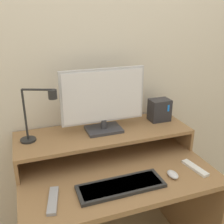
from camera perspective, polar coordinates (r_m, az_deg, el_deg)
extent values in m
cube|color=beige|center=(1.71, -4.12, 11.01)|extent=(6.00, 0.05, 2.50)
cube|color=olive|center=(1.56, 0.47, -12.24)|extent=(1.08, 0.72, 0.03)
cube|color=olive|center=(1.98, 15.54, -17.49)|extent=(0.03, 0.72, 0.67)
cube|color=olive|center=(1.61, -20.15, -9.39)|extent=(0.02, 0.36, 0.12)
cube|color=olive|center=(1.88, 13.88, -4.05)|extent=(0.02, 0.36, 0.12)
cube|color=olive|center=(1.64, -1.69, -4.55)|extent=(1.08, 0.36, 0.02)
cube|color=#38383D|center=(1.64, -1.86, -3.78)|extent=(0.22, 0.16, 0.02)
cylinder|color=#38383D|center=(1.62, -1.88, -2.59)|extent=(0.04, 0.04, 0.06)
cube|color=#B7B7BC|center=(1.56, -2.01, 3.55)|extent=(0.51, 0.02, 0.33)
cube|color=silver|center=(1.55, -1.88, 3.44)|extent=(0.49, 0.01, 0.31)
cylinder|color=black|center=(1.59, -17.77, -5.79)|extent=(0.09, 0.09, 0.01)
cylinder|color=black|center=(1.53, -18.41, -0.65)|extent=(0.01, 0.01, 0.30)
cylinder|color=black|center=(1.46, -16.04, 4.70)|extent=(0.16, 0.07, 0.01)
cylinder|color=black|center=(1.44, -12.82, 3.79)|extent=(0.05, 0.05, 0.05)
cube|color=#28282D|center=(1.80, 10.28, 0.44)|extent=(0.14, 0.10, 0.15)
cube|color=#1972F2|center=(1.77, 12.19, 0.82)|extent=(0.01, 0.00, 0.04)
cube|color=#282828|center=(1.39, 1.96, -15.85)|extent=(0.45, 0.15, 0.02)
cube|color=black|center=(1.39, 1.97, -15.68)|extent=(0.41, 0.12, 0.01)
ellipsoid|color=silver|center=(1.50, 13.08, -13.09)|extent=(0.05, 0.08, 0.03)
cube|color=#99999E|center=(1.34, -12.74, -18.25)|extent=(0.08, 0.19, 0.02)
cube|color=white|center=(1.60, 17.60, -11.52)|extent=(0.07, 0.18, 0.02)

